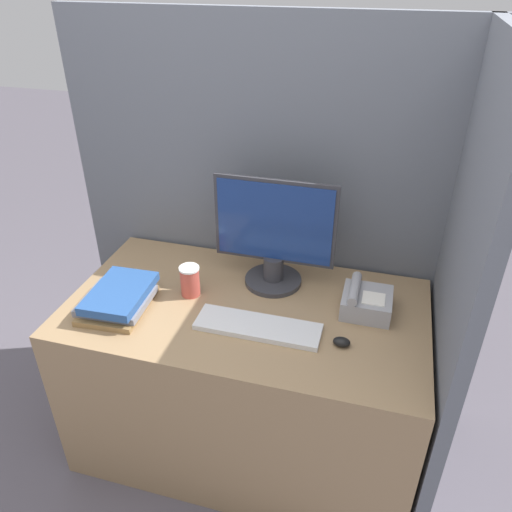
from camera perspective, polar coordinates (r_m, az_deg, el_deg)
name	(u,v)px	position (r m, az deg, el deg)	size (l,w,h in m)	color
ground_plane	(221,511)	(2.21, -4.06, -27.10)	(12.00, 12.00, 0.00)	#56515B
cubicle_panel_rear	(272,228)	(2.16, 1.87, 3.22)	(1.75, 0.04, 1.72)	slate
cubicle_panel_right	(450,306)	(1.81, 21.33, -5.30)	(0.04, 0.80, 1.72)	slate
desk	(247,377)	(2.14, -1.09, -13.67)	(1.35, 0.74, 0.74)	#937551
monitor	(274,239)	(1.93, 2.09, 1.94)	(0.47, 0.23, 0.44)	#333338
keyboard	(258,327)	(1.79, 0.23, -8.08)	(0.45, 0.13, 0.02)	silver
mouse	(342,342)	(1.74, 9.76, -9.65)	(0.06, 0.04, 0.03)	black
coffee_cup	(190,281)	(1.94, -7.55, -2.83)	(0.08, 0.08, 0.12)	#BF4C3F
book_stack	(118,299)	(1.94, -15.48, -4.73)	(0.25, 0.30, 0.08)	olive
desk_telephone	(366,302)	(1.89, 12.42, -5.12)	(0.18, 0.18, 0.11)	#99999E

